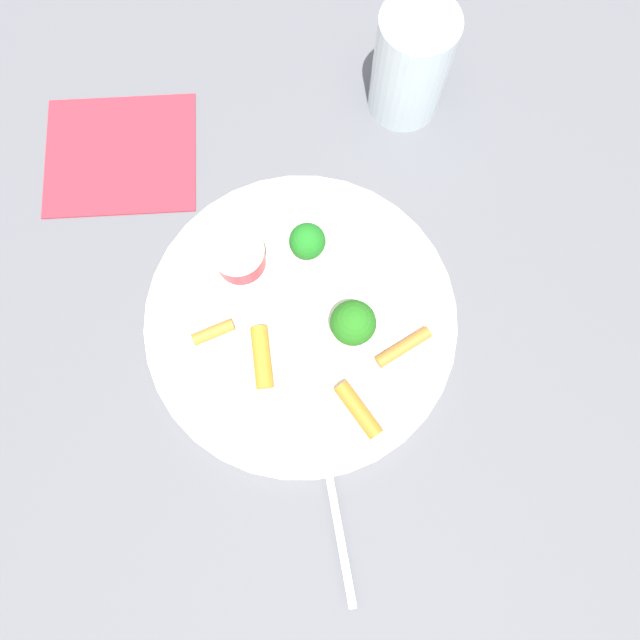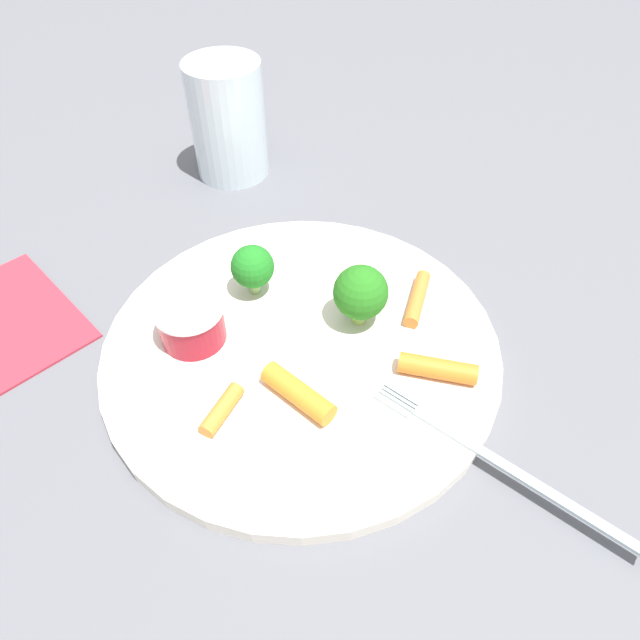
{
  "view_description": "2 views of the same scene",
  "coord_description": "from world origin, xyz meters",
  "px_view_note": "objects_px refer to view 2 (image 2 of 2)",
  "views": [
    {
      "loc": [
        0.01,
        -0.13,
        0.53
      ],
      "look_at": [
        0.02,
        -0.01,
        0.02
      ],
      "focal_mm": 31.42,
      "sensor_mm": 36.0,
      "label": 1
    },
    {
      "loc": [
        -0.19,
        -0.2,
        0.34
      ],
      "look_at": [
        0.01,
        -0.01,
        0.03
      ],
      "focal_mm": 31.73,
      "sensor_mm": 36.0,
      "label": 2
    }
  ],
  "objects_px": {
    "carrot_stick_0": "(222,410)",
    "fork": "(497,461)",
    "plate": "(301,347)",
    "sauce_cup": "(191,323)",
    "carrot_stick_1": "(417,298)",
    "drinking_glass": "(228,120)",
    "carrot_stick_3": "(437,368)",
    "broccoli_floret_1": "(253,267)",
    "carrot_stick_2": "(298,393)",
    "broccoli_floret_0": "(361,293)"
  },
  "relations": [
    {
      "from": "carrot_stick_2",
      "to": "carrot_stick_0",
      "type": "bearing_deg",
      "value": 146.84
    },
    {
      "from": "broccoli_floret_1",
      "to": "carrot_stick_1",
      "type": "bearing_deg",
      "value": -52.66
    },
    {
      "from": "broccoli_floret_0",
      "to": "carrot_stick_2",
      "type": "bearing_deg",
      "value": -167.32
    },
    {
      "from": "broccoli_floret_1",
      "to": "carrot_stick_2",
      "type": "distance_m",
      "value": 0.12
    },
    {
      "from": "carrot_stick_2",
      "to": "carrot_stick_1",
      "type": "bearing_deg",
      "value": -1.02
    },
    {
      "from": "carrot_stick_1",
      "to": "carrot_stick_3",
      "type": "height_order",
      "value": "carrot_stick_3"
    },
    {
      "from": "carrot_stick_0",
      "to": "carrot_stick_2",
      "type": "distance_m",
      "value": 0.05
    },
    {
      "from": "carrot_stick_3",
      "to": "drinking_glass",
      "type": "height_order",
      "value": "drinking_glass"
    },
    {
      "from": "carrot_stick_0",
      "to": "fork",
      "type": "height_order",
      "value": "carrot_stick_0"
    },
    {
      "from": "carrot_stick_2",
      "to": "plate",
      "type": "bearing_deg",
      "value": 42.89
    },
    {
      "from": "carrot_stick_1",
      "to": "carrot_stick_2",
      "type": "distance_m",
      "value": 0.13
    },
    {
      "from": "carrot_stick_3",
      "to": "drinking_glass",
      "type": "xyz_separation_m",
      "value": [
        0.09,
        0.32,
        0.04
      ]
    },
    {
      "from": "carrot_stick_2",
      "to": "carrot_stick_3",
      "type": "bearing_deg",
      "value": -33.94
    },
    {
      "from": "carrot_stick_3",
      "to": "broccoli_floret_1",
      "type": "bearing_deg",
      "value": 101.29
    },
    {
      "from": "broccoli_floret_0",
      "to": "carrot_stick_0",
      "type": "bearing_deg",
      "value": 175.86
    },
    {
      "from": "carrot_stick_3",
      "to": "carrot_stick_0",
      "type": "bearing_deg",
      "value": 146.33
    },
    {
      "from": "carrot_stick_0",
      "to": "fork",
      "type": "relative_size",
      "value": 0.21
    },
    {
      "from": "carrot_stick_1",
      "to": "drinking_glass",
      "type": "height_order",
      "value": "drinking_glass"
    },
    {
      "from": "carrot_stick_3",
      "to": "broccoli_floret_0",
      "type": "bearing_deg",
      "value": 88.3
    },
    {
      "from": "sauce_cup",
      "to": "carrot_stick_1",
      "type": "distance_m",
      "value": 0.18
    },
    {
      "from": "carrot_stick_1",
      "to": "carrot_stick_3",
      "type": "bearing_deg",
      "value": -131.93
    },
    {
      "from": "sauce_cup",
      "to": "carrot_stick_2",
      "type": "xyz_separation_m",
      "value": [
        0.01,
        -0.1,
        -0.01
      ]
    },
    {
      "from": "carrot_stick_0",
      "to": "drinking_glass",
      "type": "height_order",
      "value": "drinking_glass"
    },
    {
      "from": "sauce_cup",
      "to": "carrot_stick_3",
      "type": "xyz_separation_m",
      "value": [
        0.1,
        -0.15,
        -0.01
      ]
    },
    {
      "from": "sauce_cup",
      "to": "broccoli_floret_0",
      "type": "relative_size",
      "value": 0.99
    },
    {
      "from": "carrot_stick_0",
      "to": "fork",
      "type": "bearing_deg",
      "value": -57.76
    },
    {
      "from": "plate",
      "to": "sauce_cup",
      "type": "distance_m",
      "value": 0.08
    },
    {
      "from": "carrot_stick_0",
      "to": "fork",
      "type": "distance_m",
      "value": 0.18
    },
    {
      "from": "carrot_stick_2",
      "to": "carrot_stick_3",
      "type": "height_order",
      "value": "carrot_stick_2"
    },
    {
      "from": "plate",
      "to": "broccoli_floret_0",
      "type": "xyz_separation_m",
      "value": [
        0.05,
        -0.02,
        0.04
      ]
    },
    {
      "from": "sauce_cup",
      "to": "broccoli_floret_1",
      "type": "relative_size",
      "value": 1.15
    },
    {
      "from": "broccoli_floret_0",
      "to": "carrot_stick_1",
      "type": "xyz_separation_m",
      "value": [
        0.05,
        -0.02,
        -0.02
      ]
    },
    {
      "from": "carrot_stick_1",
      "to": "broccoli_floret_1",
      "type": "bearing_deg",
      "value": 127.34
    },
    {
      "from": "broccoli_floret_0",
      "to": "broccoli_floret_1",
      "type": "bearing_deg",
      "value": 112.17
    },
    {
      "from": "carrot_stick_0",
      "to": "carrot_stick_2",
      "type": "xyz_separation_m",
      "value": [
        0.04,
        -0.03,
        0.0
      ]
    },
    {
      "from": "sauce_cup",
      "to": "broccoli_floret_0",
      "type": "xyz_separation_m",
      "value": [
        0.1,
        -0.08,
        0.01
      ]
    },
    {
      "from": "broccoli_floret_0",
      "to": "drinking_glass",
      "type": "height_order",
      "value": "drinking_glass"
    },
    {
      "from": "carrot_stick_3",
      "to": "fork",
      "type": "xyz_separation_m",
      "value": [
        -0.03,
        -0.07,
        -0.01
      ]
    },
    {
      "from": "sauce_cup",
      "to": "drinking_glass",
      "type": "bearing_deg",
      "value": 43.02
    },
    {
      "from": "broccoli_floret_0",
      "to": "broccoli_floret_1",
      "type": "distance_m",
      "value": 0.09
    },
    {
      "from": "broccoli_floret_0",
      "to": "carrot_stick_3",
      "type": "relative_size",
      "value": 0.93
    },
    {
      "from": "broccoli_floret_1",
      "to": "carrot_stick_3",
      "type": "height_order",
      "value": "broccoli_floret_1"
    },
    {
      "from": "plate",
      "to": "carrot_stick_0",
      "type": "bearing_deg",
      "value": -174.82
    },
    {
      "from": "plate",
      "to": "carrot_stick_0",
      "type": "relative_size",
      "value": 7.54
    },
    {
      "from": "drinking_glass",
      "to": "sauce_cup",
      "type": "bearing_deg",
      "value": -136.98
    },
    {
      "from": "carrot_stick_2",
      "to": "sauce_cup",
      "type": "bearing_deg",
      "value": 98.08
    },
    {
      "from": "plate",
      "to": "carrot_stick_1",
      "type": "height_order",
      "value": "carrot_stick_1"
    },
    {
      "from": "carrot_stick_0",
      "to": "carrot_stick_1",
      "type": "relative_size",
      "value": 0.7
    },
    {
      "from": "broccoli_floret_1",
      "to": "drinking_glass",
      "type": "height_order",
      "value": "drinking_glass"
    },
    {
      "from": "broccoli_floret_0",
      "to": "fork",
      "type": "height_order",
      "value": "broccoli_floret_0"
    }
  ]
}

